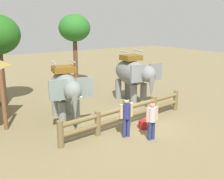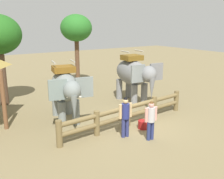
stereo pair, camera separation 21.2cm
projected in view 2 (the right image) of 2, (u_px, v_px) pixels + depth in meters
name	position (u px, v px, depth m)	size (l,w,h in m)	color
ground_plane	(127.00, 125.00, 11.87)	(60.00, 60.00, 0.00)	olive
log_fence	(128.00, 113.00, 11.68)	(7.00, 0.77, 1.05)	brown
elephant_near_left	(65.00, 88.00, 11.97)	(2.04, 3.36, 2.82)	slate
elephant_center	(134.00, 74.00, 14.79)	(1.98, 3.49, 2.98)	slate
tourist_woman_in_black	(125.00, 114.00, 10.43)	(0.58, 0.36, 1.66)	navy
tourist_man_in_blue	(151.00, 118.00, 10.17)	(0.56, 0.33, 1.59)	navy
tree_back_center	(76.00, 29.00, 18.12)	(2.18, 2.18, 5.06)	brown
feed_bucket	(143.00, 125.00, 11.44)	(0.44, 0.44, 0.37)	maroon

